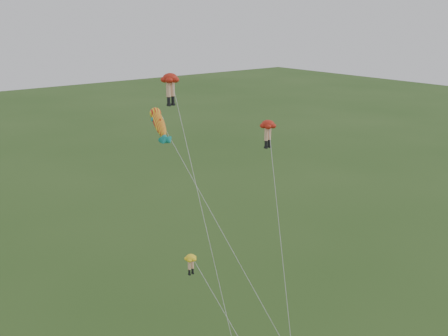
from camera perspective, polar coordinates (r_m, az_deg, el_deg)
legs_kite_red_high at (r=40.29m, az=-6.07°, el=9.53°), size 3.64×12.87×19.41m
legs_kite_red_mid at (r=39.47m, az=5.10°, el=4.26°), size 7.07×10.72×15.89m
legs_kite_yellow at (r=34.35m, az=-3.31°, el=-11.18°), size 2.52×6.51×8.35m
fish_kite at (r=36.96m, az=-7.36°, el=5.03°), size 4.18×13.72×17.49m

